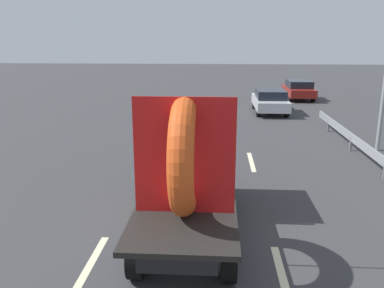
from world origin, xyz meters
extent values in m
plane|color=#38383A|center=(0.00, 0.00, 0.00)|extent=(120.00, 120.00, 0.00)
cylinder|color=black|center=(-0.58, 1.45, 0.43)|extent=(0.28, 0.87, 0.87)
cylinder|color=black|center=(1.12, 1.45, 0.43)|extent=(0.28, 0.87, 0.87)
cylinder|color=black|center=(-0.58, -2.08, 0.43)|extent=(0.28, 0.87, 0.87)
cylinder|color=black|center=(1.12, -2.08, 0.43)|extent=(0.28, 0.87, 0.87)
cube|color=black|center=(0.27, -0.29, 0.86)|extent=(1.30, 5.66, 0.25)
cube|color=maroon|center=(0.27, 1.45, 1.66)|extent=(2.00, 2.18, 1.35)
cube|color=black|center=(0.27, 1.40, 1.96)|extent=(2.02, 2.07, 0.44)
cube|color=black|center=(0.27, -1.38, 1.04)|extent=(2.00, 3.48, 0.10)
cube|color=black|center=(0.27, 0.31, 1.64)|extent=(1.80, 0.08, 1.10)
torus|color=#D84C19|center=(0.27, -1.53, 2.20)|extent=(0.46, 2.23, 2.23)
cube|color=red|center=(0.27, -1.53, 2.20)|extent=(1.90, 0.03, 2.23)
cylinder|color=black|center=(3.21, 16.54, 0.32)|extent=(0.22, 0.64, 0.64)
cylinder|color=black|center=(4.77, 16.54, 0.32)|extent=(0.22, 0.64, 0.64)
cylinder|color=black|center=(3.21, 13.84, 0.32)|extent=(0.22, 0.64, 0.64)
cylinder|color=black|center=(4.77, 13.84, 0.32)|extent=(0.22, 0.64, 0.64)
cube|color=silver|center=(3.99, 15.19, 0.60)|extent=(1.81, 4.22, 0.55)
cube|color=black|center=(3.99, 15.09, 1.13)|extent=(1.63, 2.36, 0.50)
cube|color=gray|center=(6.15, 5.31, 0.55)|extent=(0.06, 13.39, 0.32)
cylinder|color=slate|center=(6.15, 6.99, 0.28)|extent=(0.10, 0.10, 0.55)
cylinder|color=slate|center=(6.15, 10.33, 0.28)|extent=(0.10, 0.10, 0.55)
cube|color=beige|center=(-1.59, -1.98, 0.00)|extent=(0.16, 2.68, 0.01)
cube|color=beige|center=(-1.59, 5.45, 0.00)|extent=(0.16, 2.93, 0.01)
cube|color=beige|center=(2.13, -1.87, 0.00)|extent=(0.16, 2.06, 0.01)
cube|color=beige|center=(2.13, 5.26, 0.00)|extent=(0.16, 2.31, 0.01)
cylinder|color=black|center=(5.97, 22.13, 0.32)|extent=(0.22, 0.63, 0.63)
cylinder|color=black|center=(7.51, 22.13, 0.32)|extent=(0.22, 0.63, 0.63)
cylinder|color=black|center=(5.97, 19.47, 0.32)|extent=(0.22, 0.63, 0.63)
cylinder|color=black|center=(7.51, 19.47, 0.32)|extent=(0.22, 0.63, 0.63)
cube|color=maroon|center=(6.74, 20.80, 0.59)|extent=(1.78, 4.15, 0.54)
cube|color=black|center=(6.74, 20.70, 1.11)|extent=(1.60, 2.33, 0.49)
camera|label=1|loc=(0.85, -8.64, 4.34)|focal=37.52mm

